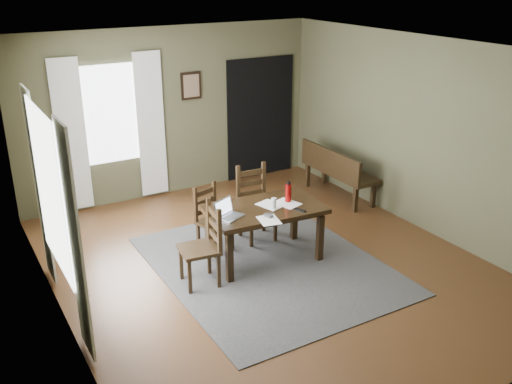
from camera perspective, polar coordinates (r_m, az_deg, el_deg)
ground at (r=7.32m, az=1.20°, el=-7.35°), size 5.00×6.00×0.01m
room_shell at (r=6.63m, az=1.32°, el=6.43°), size 5.02×6.02×2.71m
rug at (r=7.31m, az=1.20°, el=-7.28°), size 2.60×3.20×0.01m
dining_table at (r=7.18m, az=0.84°, el=-2.15°), size 1.51×0.98×0.72m
chair_end at (r=6.73m, az=-5.29°, el=-5.40°), size 0.49×0.49×1.00m
chair_back_left at (r=7.53m, az=-4.40°, el=-2.74°), size 0.49×0.49×0.89m
chair_back_right at (r=7.81m, az=-0.04°, el=-1.20°), size 0.48×0.49×1.03m
bench at (r=9.29m, az=8.03°, el=2.34°), size 0.48×1.48×0.83m
laptop at (r=6.86m, az=-2.86°, el=-2.05°), size 0.38×0.34×0.21m
computer_mouse at (r=6.85m, az=1.27°, el=-2.38°), size 0.08×0.11×0.03m
tv_remote at (r=7.05m, az=4.41°, el=-1.81°), size 0.10×0.17×0.02m
drinking_glass at (r=7.06m, az=1.78°, el=-1.16°), size 0.07×0.07×0.14m
water_bottle at (r=7.27m, az=3.25°, el=-0.03°), size 0.09×0.09×0.27m
paper_c at (r=7.20m, az=1.43°, el=-1.29°), size 0.33×0.38×0.00m
paper_d at (r=7.25m, az=3.10°, el=-1.14°), size 0.33×0.38×0.00m
paper_e at (r=6.77m, az=1.30°, el=-2.83°), size 0.29×0.34×0.00m
window_left at (r=6.08m, az=-20.01°, el=0.16°), size 0.01×1.30×1.70m
window_back at (r=8.98m, az=-14.37°, el=7.54°), size 1.00×0.01×1.50m
curtain_left_near at (r=5.44m, az=-17.63°, el=-4.98°), size 0.03×0.48×2.30m
curtain_left_far at (r=6.94m, az=-20.86°, el=0.43°), size 0.03×0.48×2.30m
curtain_back_left at (r=8.88m, az=-18.00°, el=5.30°), size 0.44×0.03×2.30m
curtain_back_right at (r=9.20m, az=-10.47°, el=6.57°), size 0.44×0.03×2.30m
framed_picture at (r=9.36m, az=-6.51°, el=10.51°), size 0.34×0.03×0.44m
doorway_back at (r=10.10m, az=0.44°, el=7.41°), size 1.30×0.03×2.10m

